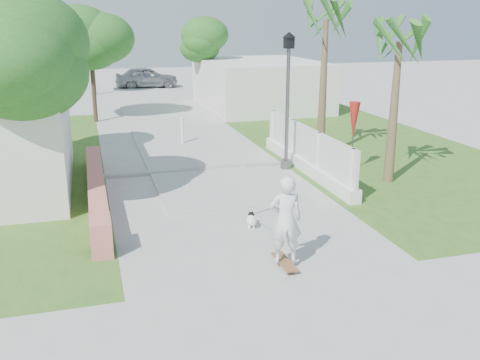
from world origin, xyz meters
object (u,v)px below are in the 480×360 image
object	(u,v)px
parked_car	(147,77)
street_lamp	(288,96)
patio_umbrella	(354,121)
skateboarder	(271,216)
bollard	(182,130)
dog	(251,220)

from	to	relation	value
parked_car	street_lamp	bearing A→B (deg)	-176.28
patio_umbrella	skateboarder	world-z (taller)	patio_umbrella
bollard	patio_umbrella	xyz separation A→B (m)	(4.60, -5.50, 1.10)
bollard	dog	world-z (taller)	bollard
street_lamp	skateboarder	distance (m)	7.06
bollard	patio_umbrella	size ratio (longest dim) A/B	0.47
patio_umbrella	dog	distance (m)	6.09
skateboarder	parked_car	size ratio (longest dim) A/B	0.65
street_lamp	parked_car	size ratio (longest dim) A/B	1.00
patio_umbrella	dog	bearing A→B (deg)	-140.82
street_lamp	dog	distance (m)	5.88
skateboarder	parked_car	xyz separation A→B (m)	(0.76, 29.47, -0.12)
street_lamp	dog	size ratio (longest dim) A/B	8.76
dog	patio_umbrella	bearing A→B (deg)	53.97
skateboarder	parked_car	world-z (taller)	skateboarder
bollard	parked_car	distance (m)	18.66
bollard	skateboarder	xyz separation A→B (m)	(-0.04, -10.82, 0.29)
patio_umbrella	parked_car	distance (m)	24.47
dog	parked_car	size ratio (longest dim) A/B	0.11
patio_umbrella	street_lamp	bearing A→B (deg)	152.24
street_lamp	parked_car	xyz separation A→B (m)	(-1.97, 23.14, -1.67)
street_lamp	bollard	xyz separation A→B (m)	(-2.70, 4.50, -1.84)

